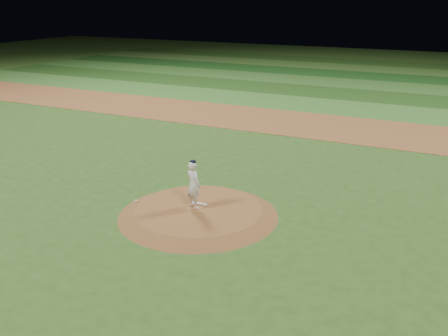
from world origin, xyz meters
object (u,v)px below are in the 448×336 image
Objects in this scene: pitchers_mound at (198,212)px; rosin_bag at (136,201)px; pitcher_on_mound at (193,184)px; pitching_rubber at (200,204)px.

rosin_bag reaches higher than pitchers_mound.
rosin_bag is (-2.29, -0.43, 0.16)m from pitchers_mound.
pitchers_mound is 2.33m from rosin_bag.
rosin_bag is 0.07× the size of pitcher_on_mound.
pitchers_mound is 0.43m from pitching_rubber.
pitcher_on_mound is at bearing 176.99° from pitchers_mound.
pitching_rubber is at bearing 20.57° from rosin_bag.
pitcher_on_mound reaches higher than rosin_bag.
rosin_bag is 2.30m from pitcher_on_mound.
pitchers_mound is at bearing -69.27° from pitching_rubber.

